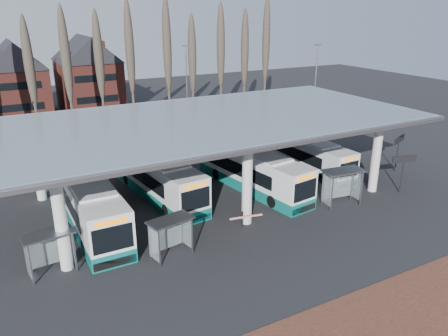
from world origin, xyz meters
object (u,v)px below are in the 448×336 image
bus_2 (252,170)px  bus_3 (305,154)px  shelter_1 (169,229)px  bus_0 (88,203)px  bus_1 (156,177)px  shelter_0 (49,244)px  shelter_2 (342,179)px

bus_2 → bus_3: (6.74, 1.55, -0.13)m
bus_2 → shelter_1: (-9.85, -6.70, 0.26)m
bus_0 → bus_1: (5.81, 2.56, -0.06)m
shelter_0 → shelter_1: 6.71m
bus_2 → shelter_0: bus_2 is taller
bus_3 → shelter_0: (-23.12, -6.73, 0.41)m
shelter_2 → shelter_1: bearing=-169.1°
shelter_1 → shelter_2: bearing=-8.1°
bus_3 → shelter_0: bearing=-165.4°
bus_3 → shelter_2: bus_3 is taller
shelter_1 → shelter_2: size_ratio=0.90×
bus_1 → shelter_2: bus_1 is taller
bus_2 → shelter_0: bearing=-170.4°
shelter_1 → shelter_2: 14.11m
bus_0 → shelter_1: bus_0 is taller
shelter_1 → bus_0: bearing=106.0°
bus_0 → bus_2: bearing=0.6°
shelter_0 → shelter_1: (6.53, -1.52, -0.03)m
bus_1 → shelter_1: (-2.48, -9.03, 0.24)m
shelter_0 → shelter_2: size_ratio=0.89×
bus_2 → bus_1: bearing=154.5°
bus_0 → shelter_1: bearing=-63.1°
bus_2 → shelter_1: bearing=-153.7°
shelter_0 → bus_1: bearing=33.1°
bus_3 → bus_1: bearing=175.2°
bus_1 → bus_3: size_ratio=1.12×
bus_1 → bus_2: bearing=-23.5°
shelter_1 → bus_1: bearing=63.4°
bus_1 → shelter_0: bus_1 is taller
bus_0 → bus_1: size_ratio=1.02×
shelter_2 → bus_1: bearing=152.3°
shelter_2 → shelter_0: bearing=-174.3°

